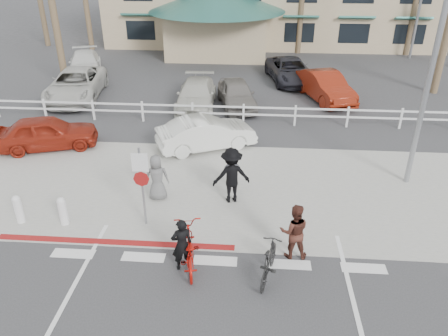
# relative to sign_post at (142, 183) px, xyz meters

# --- Properties ---
(ground) EXTENTS (140.00, 140.00, 0.00)m
(ground) POSITION_rel_sign_post_xyz_m (2.30, -2.20, -1.45)
(ground) COLOR #333335
(sidewalk_plaza) EXTENTS (22.00, 7.00, 0.01)m
(sidewalk_plaza) POSITION_rel_sign_post_xyz_m (2.30, 2.30, -1.44)
(sidewalk_plaza) COLOR gray
(sidewalk_plaza) RESTS_ON ground
(cross_street) EXTENTS (40.00, 5.00, 0.01)m
(cross_street) POSITION_rel_sign_post_xyz_m (2.30, 6.30, -1.45)
(cross_street) COLOR #333335
(cross_street) RESTS_ON ground
(parking_lot) EXTENTS (50.00, 16.00, 0.01)m
(parking_lot) POSITION_rel_sign_post_xyz_m (2.30, 15.80, -1.45)
(parking_lot) COLOR #333335
(parking_lot) RESTS_ON ground
(curb_red) EXTENTS (7.00, 0.25, 0.02)m
(curb_red) POSITION_rel_sign_post_xyz_m (-0.70, -1.00, -1.44)
(curb_red) COLOR maroon
(curb_red) RESTS_ON ground
(rail_fence) EXTENTS (29.40, 0.16, 1.00)m
(rail_fence) POSITION_rel_sign_post_xyz_m (2.80, 8.30, -0.95)
(rail_fence) COLOR silver
(rail_fence) RESTS_ON ground
(sign_post) EXTENTS (0.50, 0.10, 2.90)m
(sign_post) POSITION_rel_sign_post_xyz_m (0.00, 0.00, 0.00)
(sign_post) COLOR gray
(sign_post) RESTS_ON ground
(bollard_0) EXTENTS (0.26, 0.26, 0.95)m
(bollard_0) POSITION_rel_sign_post_xyz_m (-2.50, -0.20, -0.97)
(bollard_0) COLOR silver
(bollard_0) RESTS_ON ground
(bollard_1) EXTENTS (0.26, 0.26, 0.95)m
(bollard_1) POSITION_rel_sign_post_xyz_m (-3.90, -0.20, -0.97)
(bollard_1) COLOR silver
(bollard_1) RESTS_ON ground
(streetlight_0) EXTENTS (0.60, 2.00, 9.00)m
(streetlight_0) POSITION_rel_sign_post_xyz_m (8.80, 3.30, 3.05)
(streetlight_0) COLOR gray
(streetlight_0) RESTS_ON ground
(bike_red) EXTENTS (1.11, 2.20, 1.10)m
(bike_red) POSITION_rel_sign_post_xyz_m (1.61, -1.75, -0.90)
(bike_red) COLOR #9E0D07
(bike_red) RESTS_ON ground
(rider_red) EXTENTS (0.66, 0.55, 1.55)m
(rider_red) POSITION_rel_sign_post_xyz_m (1.46, -1.93, -0.68)
(rider_red) COLOR black
(rider_red) RESTS_ON ground
(bike_black) EXTENTS (0.88, 1.80, 1.04)m
(bike_black) POSITION_rel_sign_post_xyz_m (3.73, -2.13, -0.93)
(bike_black) COLOR black
(bike_black) RESTS_ON ground
(rider_black) EXTENTS (0.81, 0.64, 1.65)m
(rider_black) POSITION_rel_sign_post_xyz_m (4.41, -1.20, -0.63)
(rider_black) COLOR #47231A
(rider_black) RESTS_ON ground
(pedestrian_a) EXTENTS (1.38, 1.01, 1.92)m
(pedestrian_a) POSITION_rel_sign_post_xyz_m (2.55, 1.54, -0.49)
(pedestrian_a) COLOR black
(pedestrian_a) RESTS_ON ground
(pedestrian_child) EXTENTS (0.74, 0.37, 1.22)m
(pedestrian_child) POSITION_rel_sign_post_xyz_m (2.53, 2.43, -0.84)
(pedestrian_child) COLOR #575962
(pedestrian_child) RESTS_ON ground
(pedestrian_b) EXTENTS (0.87, 0.66, 1.61)m
(pedestrian_b) POSITION_rel_sign_post_xyz_m (0.07, 1.49, -0.65)
(pedestrian_b) COLOR #5C5C5C
(pedestrian_b) RESTS_ON ground
(car_white_sedan) EXTENTS (4.29, 2.99, 1.34)m
(car_white_sedan) POSITION_rel_sign_post_xyz_m (1.26, 5.57, -0.78)
(car_white_sedan) COLOR silver
(car_white_sedan) RESTS_ON ground
(car_red_compact) EXTENTS (4.36, 2.80, 1.38)m
(car_red_compact) POSITION_rel_sign_post_xyz_m (-5.33, 5.10, -0.76)
(car_red_compact) COLOR maroon
(car_red_compact) RESTS_ON ground
(lot_car_0) EXTENTS (3.29, 5.85, 1.54)m
(lot_car_0) POSITION_rel_sign_post_xyz_m (-6.49, 11.36, -0.68)
(lot_car_0) COLOR beige
(lot_car_0) RESTS_ON ground
(lot_car_1) EXTENTS (2.05, 4.68, 1.34)m
(lot_car_1) POSITION_rel_sign_post_xyz_m (0.20, 10.40, -0.78)
(lot_car_1) COLOR beige
(lot_car_1) RESTS_ON ground
(lot_car_2) EXTENTS (2.50, 4.32, 1.38)m
(lot_car_2) POSITION_rel_sign_post_xyz_m (2.26, 10.68, -0.76)
(lot_car_2) COLOR slate
(lot_car_2) RESTS_ON ground
(lot_car_3) EXTENTS (2.98, 4.83, 1.50)m
(lot_car_3) POSITION_rel_sign_post_xyz_m (6.95, 12.10, -0.70)
(lot_car_3) COLOR maroon
(lot_car_3) RESTS_ON ground
(lot_car_4) EXTENTS (3.29, 5.05, 1.36)m
(lot_car_4) POSITION_rel_sign_post_xyz_m (-7.70, 15.99, -0.77)
(lot_car_4) COLOR silver
(lot_car_4) RESTS_ON ground
(lot_car_5) EXTENTS (3.20, 5.29, 1.37)m
(lot_car_5) POSITION_rel_sign_post_xyz_m (5.26, 15.34, -0.76)
(lot_car_5) COLOR #222129
(lot_car_5) RESTS_ON ground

